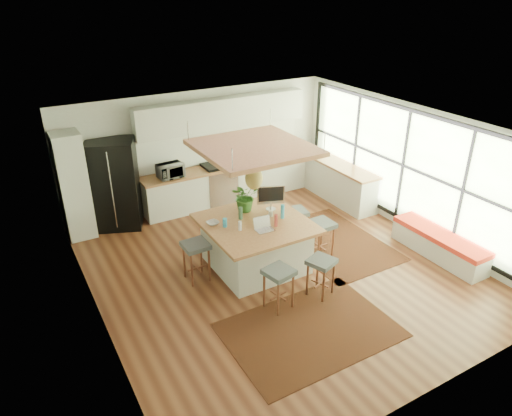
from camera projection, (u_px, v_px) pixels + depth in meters
floor at (278, 268)px, 8.88m from camera, size 7.00×7.00×0.00m
ceiling at (282, 130)px, 7.69m from camera, size 7.00×7.00×0.00m
wall_back at (200, 148)px, 11.01m from camera, size 6.50×0.00×6.50m
wall_front at (438, 314)px, 5.56m from camera, size 6.50×0.00×6.50m
wall_left at (92, 252)px, 6.83m from camera, size 0.00×7.00×7.00m
wall_right at (412, 170)px, 9.74m from camera, size 0.00×7.00×7.00m
window_wall at (411, 168)px, 9.71m from camera, size 0.10×6.20×2.60m
pantry at (74, 186)px, 9.54m from camera, size 0.55×0.60×2.25m
back_counter_base at (228, 184)px, 11.41m from camera, size 4.20×0.60×0.88m
back_counter_top at (227, 166)px, 11.21m from camera, size 4.24×0.64×0.05m
backsplash at (221, 144)px, 11.24m from camera, size 4.20×0.02×0.80m
upper_cabinets at (223, 113)px, 10.77m from camera, size 4.20×0.34×0.70m
range at (219, 183)px, 11.27m from camera, size 0.76×0.62×1.00m
right_counter_base at (336, 181)px, 11.56m from camera, size 0.60×2.50×0.88m
right_counter_top at (337, 163)px, 11.35m from camera, size 0.64×2.54×0.05m
window_bench at (439, 245)px, 9.16m from camera, size 0.52×2.00×0.50m
ceiling_panel at (254, 163)px, 8.16m from camera, size 1.86×1.86×0.80m
rug_near at (310, 330)px, 7.31m from camera, size 2.60×1.80×0.01m
rug_right at (333, 242)px, 9.73m from camera, size 1.80×2.60×0.01m
fridge at (115, 187)px, 10.02m from camera, size 1.19×1.07×1.96m
island at (256, 244)px, 8.77m from camera, size 1.85×1.85×0.93m
stool_near_left at (278, 289)px, 7.67m from camera, size 0.51×0.51×0.74m
stool_near_right at (320, 277)px, 7.99m from camera, size 0.54×0.54×0.70m
stool_right_front at (320, 241)px, 9.08m from camera, size 0.47×0.47×0.77m
stool_right_back at (295, 226)px, 9.63m from camera, size 0.49×0.49×0.72m
stool_left_side at (197, 262)px, 8.41m from camera, size 0.45×0.45×0.75m
laptop at (265, 224)px, 8.22m from camera, size 0.34×0.36×0.24m
monitor at (271, 197)px, 8.92m from camera, size 0.57×0.38×0.50m
microwave at (170, 169)px, 10.42m from camera, size 0.59×0.36×0.38m
island_plant at (245, 199)px, 8.90m from camera, size 0.69×0.72×0.46m
island_bowl at (213, 223)px, 8.47m from camera, size 0.25×0.25×0.05m
island_bottle_0 at (226, 222)px, 8.35m from camera, size 0.07×0.07×0.19m
island_bottle_1 at (240, 226)px, 8.23m from camera, size 0.07×0.07×0.19m
island_bottle_2 at (276, 221)px, 8.40m from camera, size 0.07×0.07×0.19m
island_bottle_3 at (271, 212)px, 8.72m from camera, size 0.07×0.07×0.19m
island_bottle_4 at (240, 214)px, 8.63m from camera, size 0.07×0.07×0.19m
island_bottle_5 at (282, 213)px, 8.67m from camera, size 0.07×0.07×0.19m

